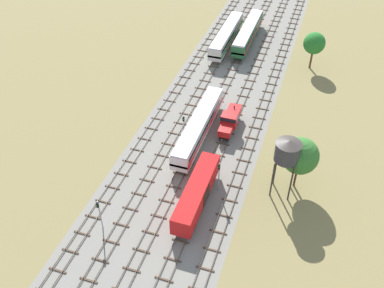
{
  "coord_description": "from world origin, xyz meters",
  "views": [
    {
      "loc": [
        16.77,
        -10.0,
        46.07
      ],
      "look_at": [
        0.0,
        40.19,
        1.5
      ],
      "focal_mm": 40.02,
      "sensor_mm": 36.0,
      "label": 1
    }
  ],
  "objects": [
    {
      "name": "lineside_tree_0",
      "position": [
        15.12,
        73.66,
        5.65
      ],
      "size": [
        4.46,
        4.46,
        7.91
      ],
      "color": "#4C331E",
      "rests_on": "ground"
    },
    {
      "name": "water_tower",
      "position": [
        15.23,
        35.75,
        7.84
      ],
      "size": [
        3.65,
        3.65,
        9.67
      ],
      "color": "#2D2826",
      "rests_on": "ground"
    },
    {
      "name": "diesel_railcar_left_midfar",
      "position": [
        -4.31,
        77.76,
        2.6
      ],
      "size": [
        2.96,
        20.5,
        3.8
      ],
      "color": "beige",
      "rests_on": "ground"
    },
    {
      "name": "signal_post_near",
      "position": [
        6.47,
        33.01,
        3.42
      ],
      "size": [
        0.28,
        0.47,
        5.38
      ],
      "color": "gray",
      "rests_on": "ground"
    },
    {
      "name": "track_centre",
      "position": [
        4.31,
        57.0,
        0.14
      ],
      "size": [
        2.4,
        126.0,
        0.29
      ],
      "color": "#47382D",
      "rests_on": "ground"
    },
    {
      "name": "signal_post_mid",
      "position": [
        -2.16,
        42.38,
        3.23
      ],
      "size": [
        0.28,
        0.47,
        5.06
      ],
      "color": "gray",
      "rests_on": "ground"
    },
    {
      "name": "shunter_loco_centre_mid",
      "position": [
        4.31,
        47.8,
        2.01
      ],
      "size": [
        2.74,
        8.46,
        3.1
      ],
      "color": "red",
      "rests_on": "ground"
    },
    {
      "name": "signal_post_nearest",
      "position": [
        -6.47,
        21.26,
        3.33
      ],
      "size": [
        0.28,
        0.47,
        5.22
      ],
      "color": "gray",
      "rests_on": "ground"
    },
    {
      "name": "lineside_tree_1",
      "position": [
        16.97,
        37.55,
        5.95
      ],
      "size": [
        5.38,
        5.38,
        8.65
      ],
      "color": "#4C331E",
      "rests_on": "ground"
    },
    {
      "name": "freight_boxcar_centre_nearest",
      "position": [
        4.32,
        29.37,
        2.45
      ],
      "size": [
        2.87,
        14.0,
        3.6
      ],
      "color": "red",
      "rests_on": "ground"
    },
    {
      "name": "track_centre_left",
      "position": [
        0.0,
        57.0,
        0.14
      ],
      "size": [
        2.4,
        126.0,
        0.29
      ],
      "color": "#47382D",
      "rests_on": "ground"
    },
    {
      "name": "ground_plane",
      "position": [
        0.0,
        56.0,
        0.0
      ],
      "size": [
        480.0,
        480.0,
        0.0
      ],
      "primitive_type": "plane",
      "color": "olive"
    },
    {
      "name": "diesel_railcar_centre_left_near",
      "position": [
        0.0,
        43.76,
        2.6
      ],
      "size": [
        2.96,
        20.5,
        3.8
      ],
      "color": "white",
      "rests_on": "ground"
    },
    {
      "name": "track_far_left",
      "position": [
        -8.62,
        57.0,
        0.14
      ],
      "size": [
        2.4,
        126.0,
        0.29
      ],
      "color": "#47382D",
      "rests_on": "ground"
    },
    {
      "name": "ballast_bed",
      "position": [
        0.0,
        56.0,
        0.0
      ],
      "size": [
        21.24,
        176.0,
        0.01
      ],
      "primitive_type": "cube",
      "color": "gray",
      "rests_on": "ground"
    },
    {
      "name": "track_left",
      "position": [
        -4.31,
        57.0,
        0.14
      ],
      "size": [
        2.4,
        126.0,
        0.29
      ],
      "color": "#47382D",
      "rests_on": "ground"
    },
    {
      "name": "track_centre_right",
      "position": [
        8.62,
        57.0,
        0.14
      ],
      "size": [
        2.4,
        126.0,
        0.29
      ],
      "color": "#47382D",
      "rests_on": "ground"
    },
    {
      "name": "diesel_railcar_centre_left_far",
      "position": [
        0.0,
        80.68,
        2.6
      ],
      "size": [
        2.96,
        20.5,
        3.8
      ],
      "color": "#286638",
      "rests_on": "ground"
    }
  ]
}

